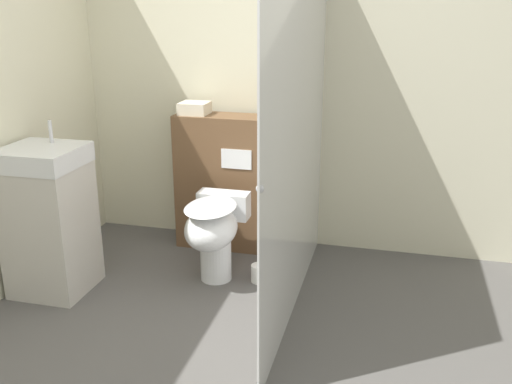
{
  "coord_description": "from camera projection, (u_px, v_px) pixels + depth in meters",
  "views": [
    {
      "loc": [
        0.92,
        -2.08,
        1.78
      ],
      "look_at": [
        0.1,
        1.18,
        0.65
      ],
      "focal_mm": 40.0,
      "sensor_mm": 36.0,
      "label": 1
    }
  ],
  "objects": [
    {
      "name": "wall_back",
      "position": [
        270.0,
        78.0,
        4.12
      ],
      "size": [
        8.0,
        0.06,
        2.5
      ],
      "color": "beige",
      "rests_on": "ground_plane"
    },
    {
      "name": "shower_glass",
      "position": [
        299.0,
        132.0,
        3.19
      ],
      "size": [
        0.04,
        1.88,
        2.16
      ],
      "color": "silver",
      "rests_on": "ground_plane"
    },
    {
      "name": "partition_panel",
      "position": [
        242.0,
        183.0,
        4.2
      ],
      "size": [
        0.97,
        0.27,
        1.0
      ],
      "color": "brown",
      "rests_on": "ground_plane"
    },
    {
      "name": "toilet",
      "position": [
        214.0,
        230.0,
        3.71
      ],
      "size": [
        0.35,
        0.57,
        0.55
      ],
      "color": "white",
      "rests_on": "ground_plane"
    },
    {
      "name": "folded_towel",
      "position": [
        195.0,
        108.0,
        4.1
      ],
      "size": [
        0.2,
        0.19,
        0.09
      ],
      "color": "beige",
      "rests_on": "partition_panel"
    },
    {
      "name": "sink_vanity",
      "position": [
        49.0,
        220.0,
        3.57
      ],
      "size": [
        0.46,
        0.45,
        1.09
      ],
      "color": "beige",
      "rests_on": "ground_plane"
    },
    {
      "name": "hair_drier",
      "position": [
        273.0,
        104.0,
        3.92
      ],
      "size": [
        0.21,
        0.07,
        0.14
      ],
      "color": "#B7B7BC",
      "rests_on": "partition_panel"
    },
    {
      "name": "spare_toilet_roll",
      "position": [
        259.0,
        273.0,
        3.79
      ],
      "size": [
        0.11,
        0.11,
        0.12
      ],
      "color": "white",
      "rests_on": "ground_plane"
    }
  ]
}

